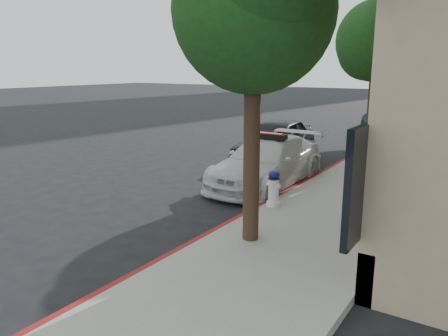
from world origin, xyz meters
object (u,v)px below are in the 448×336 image
(police_car, at_px, (267,162))
(fire_hydrant, at_px, (274,189))
(parked_car_mid, at_px, (275,140))
(parked_car_far, at_px, (388,116))
(traffic_cone, at_px, (378,192))

(police_car, xyz_separation_m, fire_hydrant, (1.25, -2.06, -0.13))
(parked_car_mid, xyz_separation_m, fire_hydrant, (2.46, -4.96, -0.22))
(police_car, xyz_separation_m, parked_car_far, (0.10, 13.86, 0.00))
(parked_car_far, relative_size, traffic_cone, 6.36)
(parked_car_far, bearing_deg, police_car, -86.21)
(parked_car_mid, bearing_deg, traffic_cone, -44.37)
(police_car, relative_size, parked_car_far, 1.13)
(parked_car_far, bearing_deg, parked_car_mid, -92.59)
(police_car, distance_m, fire_hydrant, 2.41)
(police_car, bearing_deg, fire_hydrant, -59.04)
(parked_car_mid, height_order, traffic_cone, parked_car_mid)
(police_car, height_order, traffic_cone, police_car)
(fire_hydrant, bearing_deg, police_car, 132.27)
(police_car, distance_m, parked_car_mid, 3.15)
(parked_car_mid, height_order, fire_hydrant, parked_car_mid)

